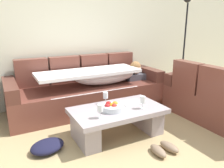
# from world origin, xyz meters

# --- Properties ---
(ground_plane) EXTENTS (14.00, 14.00, 0.00)m
(ground_plane) POSITION_xyz_m (0.00, 0.00, 0.00)
(ground_plane) COLOR tan
(back_wall) EXTENTS (9.00, 0.10, 2.70)m
(back_wall) POSITION_xyz_m (0.00, 2.15, 1.35)
(back_wall) COLOR beige
(back_wall) RESTS_ON ground_plane
(couch_along_wall) EXTENTS (2.58, 0.92, 0.88)m
(couch_along_wall) POSITION_xyz_m (0.28, 1.63, 0.33)
(couch_along_wall) COLOR brown
(couch_along_wall) RESTS_ON ground_plane
(coffee_table) EXTENTS (1.20, 0.68, 0.38)m
(coffee_table) POSITION_xyz_m (0.22, 0.52, 0.24)
(coffee_table) COLOR #A3979D
(coffee_table) RESTS_ON ground_plane
(fruit_bowl) EXTENTS (0.28, 0.28, 0.10)m
(fruit_bowl) POSITION_xyz_m (0.12, 0.50, 0.42)
(fruit_bowl) COLOR silver
(fruit_bowl) RESTS_ON coffee_table
(wine_glass_near_left) EXTENTS (0.07, 0.07, 0.17)m
(wine_glass_near_left) POSITION_xyz_m (-0.10, 0.36, 0.50)
(wine_glass_near_left) COLOR silver
(wine_glass_near_left) RESTS_ON coffee_table
(wine_glass_near_right) EXTENTS (0.07, 0.07, 0.17)m
(wine_glass_near_right) POSITION_xyz_m (0.50, 0.37, 0.50)
(wine_glass_near_right) COLOR silver
(wine_glass_near_right) RESTS_ON coffee_table
(wine_glass_far_back) EXTENTS (0.07, 0.07, 0.17)m
(wine_glass_far_back) POSITION_xyz_m (0.16, 0.75, 0.50)
(wine_glass_far_back) COLOR silver
(wine_glass_far_back) RESTS_ON coffee_table
(open_magazine) EXTENTS (0.29, 0.23, 0.01)m
(open_magazine) POSITION_xyz_m (0.49, 0.61, 0.39)
(open_magazine) COLOR white
(open_magazine) RESTS_ON coffee_table
(floor_lamp) EXTENTS (0.33, 0.31, 1.95)m
(floor_lamp) POSITION_xyz_m (2.31, 1.53, 1.12)
(floor_lamp) COLOR black
(floor_lamp) RESTS_ON ground_plane
(pair_of_shoes) EXTENTS (0.32, 0.29, 0.09)m
(pair_of_shoes) POSITION_xyz_m (0.49, -0.09, 0.04)
(pair_of_shoes) COLOR #8C7259
(pair_of_shoes) RESTS_ON ground_plane
(crumpled_garment) EXTENTS (0.48, 0.43, 0.12)m
(crumpled_garment) POSITION_xyz_m (-0.69, 0.57, 0.06)
(crumpled_garment) COLOR #191933
(crumpled_garment) RESTS_ON ground_plane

